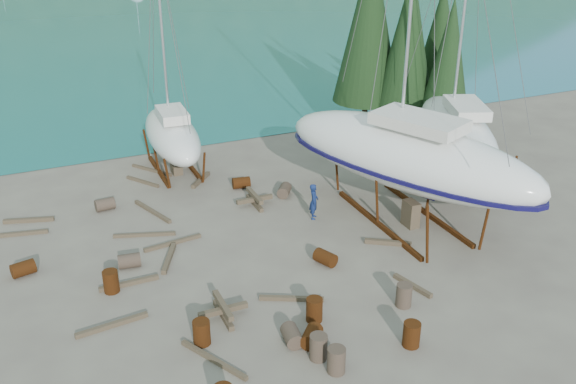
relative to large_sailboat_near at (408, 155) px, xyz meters
name	(u,v)px	position (x,y,z in m)	size (l,w,h in m)	color
ground	(299,271)	(-6.17, -2.11, -3.23)	(600.00, 600.00, 0.00)	#5D5249
cypress_near_right	(408,41)	(6.33, 9.89, 2.56)	(3.60, 3.60, 10.00)	black
cypress_mid_right	(449,61)	(7.83, 7.89, 1.69)	(3.06, 3.06, 8.50)	black
cypress_back_left	(369,22)	(4.83, 11.89, 3.43)	(4.14, 4.14, 11.50)	black
cypress_far_right	(439,43)	(9.33, 10.89, 1.98)	(3.24, 3.24, 9.00)	black
large_sailboat_near	(408,155)	(0.00, 0.00, 0.00)	(8.58, 13.16, 20.07)	white
large_sailboat_far	(457,132)	(4.92, 2.87, -0.59)	(6.58, 10.54, 16.11)	white
small_sailboat_shore	(172,134)	(-8.07, 9.88, -1.16)	(2.86, 7.99, 12.60)	white
worker	(314,201)	(-3.64, 1.83, -2.38)	(0.62, 0.41, 1.70)	#111F4D
drum_1	(292,336)	(-8.27, -6.07, -2.94)	(0.58, 0.58, 0.88)	#2D2823
drum_2	(23,269)	(-16.18, 2.01, -2.94)	(0.58, 0.58, 0.88)	#52250E
drum_4	(241,183)	(-5.55, 6.31, -2.94)	(0.58, 0.58, 0.88)	#52250E
drum_5	(318,347)	(-7.81, -7.12, -2.79)	(0.58, 0.58, 0.88)	#2D2823
drum_6	(325,258)	(-4.99, -2.03, -2.94)	(0.58, 0.58, 0.88)	#52250E
drum_7	(412,334)	(-4.72, -7.78, -2.79)	(0.58, 0.58, 0.88)	#52250E
drum_8	(111,282)	(-13.23, -0.56, -2.79)	(0.58, 0.58, 0.88)	#52250E
drum_9	(105,204)	(-12.30, 6.56, -2.94)	(0.58, 0.58, 0.88)	#2D2823
drum_11	(284,190)	(-3.92, 4.57, -2.94)	(0.58, 0.58, 0.88)	#2D2823
drum_12	(312,336)	(-7.69, -6.37, -2.94)	(0.58, 0.58, 0.88)	#52250E
drum_13	(202,332)	(-11.01, -4.89, -2.79)	(0.58, 0.58, 0.88)	#52250E
drum_14	(314,310)	(-7.04, -5.24, -2.79)	(0.58, 0.58, 0.88)	#52250E
drum_15	(129,261)	(-12.26, 0.92, -2.94)	(0.58, 0.58, 0.88)	#2D2823
drum_16	(336,360)	(-7.59, -7.92, -2.79)	(0.58, 0.58, 0.88)	#2D2823
drum_17	(404,295)	(-3.70, -5.76, -2.79)	(0.58, 0.58, 0.88)	#2D2823
timber_0	(152,170)	(-9.25, 10.30, -3.16)	(0.14, 2.71, 0.14)	brown
timber_1	(388,243)	(-1.82, -1.70, -3.13)	(0.19, 1.98, 0.19)	brown
timber_2	(29,220)	(-15.72, 6.70, -3.14)	(0.19, 2.23, 0.19)	brown
timber_3	(214,360)	(-10.95, -5.93, -3.15)	(0.15, 2.86, 0.15)	brown
timber_4	(129,283)	(-12.55, -0.38, -3.14)	(0.17, 2.27, 0.17)	brown
timber_5	(292,299)	(-7.28, -3.82, -3.15)	(0.16, 2.38, 0.16)	brown
timber_6	(201,180)	(-7.20, 7.91, -3.13)	(0.19, 1.91, 0.19)	brown
timber_7	(413,286)	(-2.72, -4.90, -3.14)	(0.17, 1.85, 0.17)	brown
timber_8	(169,258)	(-10.70, 0.81, -3.13)	(0.19, 2.25, 0.19)	brown
timber_9	(143,182)	(-10.02, 8.97, -3.15)	(0.15, 2.19, 0.15)	brown
timber_10	(153,211)	(-10.34, 5.33, -3.15)	(0.16, 2.91, 0.16)	brown
timber_11	(173,243)	(-10.22, 2.02, -3.15)	(0.15, 2.57, 0.15)	brown
timber_12	(112,325)	(-13.61, -2.78, -3.14)	(0.17, 2.53, 0.17)	brown
timber_15	(144,235)	(-11.17, 3.23, -3.16)	(0.15, 2.69, 0.15)	brown
timber_17	(24,233)	(-16.01, 5.49, -3.15)	(0.16, 2.06, 0.16)	brown
timber_pile_fore	(223,310)	(-9.90, -3.79, -2.93)	(1.80, 1.80, 0.60)	brown
timber_pile_aft	(255,199)	(-5.64, 4.20, -2.93)	(1.80, 1.80, 0.60)	brown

